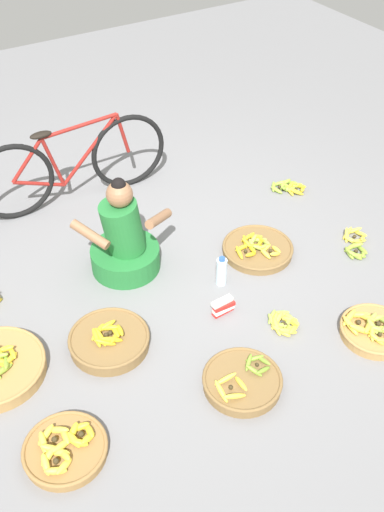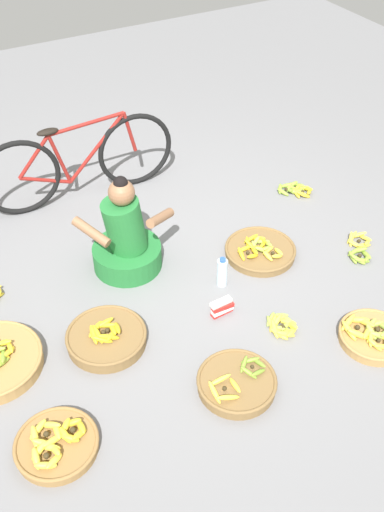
% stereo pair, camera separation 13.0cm
% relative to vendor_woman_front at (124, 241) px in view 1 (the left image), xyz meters
% --- Properties ---
extents(ground_plane, '(10.00, 10.00, 0.00)m').
position_rel_vendor_woman_front_xyz_m(ground_plane, '(0.29, -0.30, -0.26)').
color(ground_plane, slate).
extents(vendor_woman_front, '(0.75, 0.52, 0.80)m').
position_rel_vendor_woman_front_xyz_m(vendor_woman_front, '(0.00, 0.00, 0.00)').
color(vendor_woman_front, '#237233').
rests_on(vendor_woman_front, ground).
extents(bicycle_leaning, '(1.70, 0.12, 0.73)m').
position_rel_vendor_woman_front_xyz_m(bicycle_leaning, '(0.03, 1.02, 0.10)').
color(bicycle_leaning, black).
rests_on(bicycle_leaning, ground).
extents(banana_basket_near_bicycle, '(0.50, 0.50, 0.14)m').
position_rel_vendor_woman_front_xyz_m(banana_basket_near_bicycle, '(0.12, -1.37, -0.21)').
color(banana_basket_near_bicycle, brown).
rests_on(banana_basket_near_bicycle, ground).
extents(banana_basket_front_right, '(0.47, 0.47, 0.15)m').
position_rel_vendor_woman_front_xyz_m(banana_basket_front_right, '(1.12, -1.48, -0.21)').
color(banana_basket_front_right, '#A87F47').
rests_on(banana_basket_front_right, ground).
extents(banana_basket_back_left, '(0.54, 0.54, 0.17)m').
position_rel_vendor_woman_front_xyz_m(banana_basket_back_left, '(-0.44, -0.65, -0.20)').
color(banana_basket_back_left, brown).
rests_on(banana_basket_back_left, ground).
extents(banana_basket_front_center, '(0.56, 0.56, 0.13)m').
position_rel_vendor_woman_front_xyz_m(banana_basket_front_center, '(0.96, -0.38, -0.21)').
color(banana_basket_front_center, brown).
rests_on(banana_basket_front_center, ground).
extents(banana_basket_mid_left, '(0.48, 0.48, 0.14)m').
position_rel_vendor_woman_front_xyz_m(banana_basket_mid_left, '(-0.99, -1.25, -0.21)').
color(banana_basket_mid_left, olive).
rests_on(banana_basket_mid_left, ground).
extents(loose_bananas_near_vendor, '(0.22, 0.27, 0.09)m').
position_rel_vendor_woman_front_xyz_m(loose_bananas_near_vendor, '(0.65, -1.10, -0.23)').
color(loose_bananas_near_vendor, yellow).
rests_on(loose_bananas_near_vendor, ground).
extents(loose_bananas_back_center, '(0.32, 0.35, 0.09)m').
position_rel_vendor_woman_front_xyz_m(loose_bananas_back_center, '(1.67, -0.72, -0.23)').
color(loose_bananas_back_center, '#8CAD38').
rests_on(loose_bananas_back_center, ground).
extents(loose_bananas_back_right, '(0.30, 0.29, 0.09)m').
position_rel_vendor_woman_front_xyz_m(loose_bananas_back_right, '(1.71, 0.19, -0.23)').
color(loose_bananas_back_right, '#8CAD38').
rests_on(loose_bananas_back_right, ground).
extents(water_bottle, '(0.08, 0.08, 0.25)m').
position_rel_vendor_woman_front_xyz_m(water_bottle, '(0.52, -0.52, -0.14)').
color(water_bottle, silver).
rests_on(water_bottle, ground).
extents(packet_carton_stack, '(0.17, 0.07, 0.12)m').
position_rel_vendor_woman_front_xyz_m(packet_carton_stack, '(0.37, -0.79, -0.20)').
color(packet_carton_stack, red).
rests_on(packet_carton_stack, ground).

